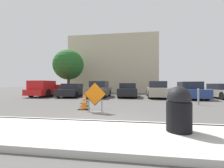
{
  "coord_description": "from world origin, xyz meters",
  "views": [
    {
      "loc": [
        0.97,
        -4.62,
        1.3
      ],
      "look_at": [
        -1.32,
        10.69,
        1.29
      ],
      "focal_mm": 24.0,
      "sensor_mm": 36.0,
      "label": 1
    }
  ],
  "objects_px": {
    "parked_car_fourth": "(157,90)",
    "bollard_second": "(198,96)",
    "parked_car_second": "(99,90)",
    "traffic_cone_nearest": "(84,102)",
    "parked_car_third": "(128,90)",
    "traffic_cone_fourth": "(85,96)",
    "traffic_cone_third": "(84,98)",
    "trash_bin": "(179,109)",
    "parked_car_sixth": "(222,91)",
    "road_closed_sign": "(95,96)",
    "pickup_truck": "(47,89)",
    "bollard_nearest": "(168,96)",
    "parked_car_nearest": "(72,91)",
    "parked_car_fifth": "(190,91)",
    "traffic_cone_second": "(84,101)"
  },
  "relations": [
    {
      "from": "road_closed_sign",
      "to": "parked_car_second",
      "type": "bearing_deg",
      "value": 102.06
    },
    {
      "from": "parked_car_third",
      "to": "parked_car_sixth",
      "type": "relative_size",
      "value": 0.89
    },
    {
      "from": "parked_car_fifth",
      "to": "bollard_nearest",
      "type": "xyz_separation_m",
      "value": [
        -2.86,
        -4.46,
        -0.15
      ]
    },
    {
      "from": "parked_car_fourth",
      "to": "road_closed_sign",
      "type": "bearing_deg",
      "value": 66.41
    },
    {
      "from": "traffic_cone_nearest",
      "to": "bollard_nearest",
      "type": "bearing_deg",
      "value": 29.91
    },
    {
      "from": "parked_car_second",
      "to": "parked_car_fourth",
      "type": "bearing_deg",
      "value": -176.25
    },
    {
      "from": "traffic_cone_fourth",
      "to": "parked_car_fifth",
      "type": "height_order",
      "value": "parked_car_fifth"
    },
    {
      "from": "pickup_truck",
      "to": "parked_car_fourth",
      "type": "height_order",
      "value": "pickup_truck"
    },
    {
      "from": "parked_car_second",
      "to": "traffic_cone_nearest",
      "type": "bearing_deg",
      "value": 97.52
    },
    {
      "from": "road_closed_sign",
      "to": "traffic_cone_third",
      "type": "height_order",
      "value": "road_closed_sign"
    },
    {
      "from": "traffic_cone_fourth",
      "to": "parked_car_fifth",
      "type": "distance_m",
      "value": 9.42
    },
    {
      "from": "traffic_cone_third",
      "to": "bollard_second",
      "type": "distance_m",
      "value": 7.26
    },
    {
      "from": "pickup_truck",
      "to": "parked_car_third",
      "type": "xyz_separation_m",
      "value": [
        8.45,
        0.49,
        -0.09
      ]
    },
    {
      "from": "traffic_cone_fourth",
      "to": "parked_car_second",
      "type": "relative_size",
      "value": 0.17
    },
    {
      "from": "trash_bin",
      "to": "parked_car_sixth",
      "type": "bearing_deg",
      "value": 58.31
    },
    {
      "from": "traffic_cone_fourth",
      "to": "parked_car_sixth",
      "type": "relative_size",
      "value": 0.17
    },
    {
      "from": "road_closed_sign",
      "to": "parked_car_third",
      "type": "bearing_deg",
      "value": 82.31
    },
    {
      "from": "parked_car_nearest",
      "to": "parked_car_fifth",
      "type": "distance_m",
      "value": 11.26
    },
    {
      "from": "road_closed_sign",
      "to": "parked_car_fourth",
      "type": "distance_m",
      "value": 9.1
    },
    {
      "from": "traffic_cone_fourth",
      "to": "trash_bin",
      "type": "xyz_separation_m",
      "value": [
        4.7,
        -6.76,
        0.3
      ]
    },
    {
      "from": "parked_car_fourth",
      "to": "bollard_second",
      "type": "distance_m",
      "value": 5.2
    },
    {
      "from": "traffic_cone_third",
      "to": "parked_car_sixth",
      "type": "bearing_deg",
      "value": 25.22
    },
    {
      "from": "parked_car_third",
      "to": "road_closed_sign",
      "type": "bearing_deg",
      "value": 81.86
    },
    {
      "from": "traffic_cone_nearest",
      "to": "traffic_cone_third",
      "type": "height_order",
      "value": "traffic_cone_nearest"
    },
    {
      "from": "parked_car_fifth",
      "to": "parked_car_sixth",
      "type": "height_order",
      "value": "parked_car_fifth"
    },
    {
      "from": "bollard_nearest",
      "to": "parked_car_fifth",
      "type": "bearing_deg",
      "value": 57.36
    },
    {
      "from": "parked_car_third",
      "to": "parked_car_fourth",
      "type": "relative_size",
      "value": 0.89
    },
    {
      "from": "parked_car_fifth",
      "to": "bollard_second",
      "type": "distance_m",
      "value": 4.58
    },
    {
      "from": "parked_car_nearest",
      "to": "bollard_nearest",
      "type": "height_order",
      "value": "parked_car_nearest"
    },
    {
      "from": "traffic_cone_third",
      "to": "bollard_nearest",
      "type": "height_order",
      "value": "bollard_nearest"
    },
    {
      "from": "traffic_cone_fourth",
      "to": "parked_car_nearest",
      "type": "bearing_deg",
      "value": 124.36
    },
    {
      "from": "parked_car_nearest",
      "to": "pickup_truck",
      "type": "bearing_deg",
      "value": -4.42
    },
    {
      "from": "bollard_nearest",
      "to": "trash_bin",
      "type": "bearing_deg",
      "value": -99.6
    },
    {
      "from": "traffic_cone_second",
      "to": "parked_car_fifth",
      "type": "distance_m",
      "value": 9.93
    },
    {
      "from": "parked_car_nearest",
      "to": "parked_car_sixth",
      "type": "height_order",
      "value": "parked_car_nearest"
    },
    {
      "from": "traffic_cone_nearest",
      "to": "traffic_cone_second",
      "type": "bearing_deg",
      "value": 107.24
    },
    {
      "from": "pickup_truck",
      "to": "parked_car_fourth",
      "type": "distance_m",
      "value": 11.27
    },
    {
      "from": "traffic_cone_second",
      "to": "bollard_second",
      "type": "bearing_deg",
      "value": 13.21
    },
    {
      "from": "traffic_cone_fourth",
      "to": "parked_car_sixth",
      "type": "height_order",
      "value": "parked_car_sixth"
    },
    {
      "from": "parked_car_fifth",
      "to": "parked_car_nearest",
      "type": "bearing_deg",
      "value": 2.31
    },
    {
      "from": "parked_car_third",
      "to": "traffic_cone_fourth",
      "type": "bearing_deg",
      "value": 55.85
    },
    {
      "from": "road_closed_sign",
      "to": "pickup_truck",
      "type": "bearing_deg",
      "value": 132.81
    },
    {
      "from": "parked_car_sixth",
      "to": "trash_bin",
      "type": "height_order",
      "value": "parked_car_sixth"
    },
    {
      "from": "parked_car_third",
      "to": "bollard_nearest",
      "type": "distance_m",
      "value": 5.77
    },
    {
      "from": "traffic_cone_second",
      "to": "parked_car_fourth",
      "type": "height_order",
      "value": "parked_car_fourth"
    },
    {
      "from": "traffic_cone_third",
      "to": "bollard_second",
      "type": "relative_size",
      "value": 0.74
    },
    {
      "from": "road_closed_sign",
      "to": "parked_car_fifth",
      "type": "height_order",
      "value": "parked_car_fifth"
    },
    {
      "from": "traffic_cone_third",
      "to": "traffic_cone_nearest",
      "type": "bearing_deg",
      "value": -71.06
    },
    {
      "from": "traffic_cone_third",
      "to": "parked_car_fifth",
      "type": "distance_m",
      "value": 9.65
    },
    {
      "from": "parked_car_nearest",
      "to": "parked_car_second",
      "type": "distance_m",
      "value": 2.82
    }
  ]
}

